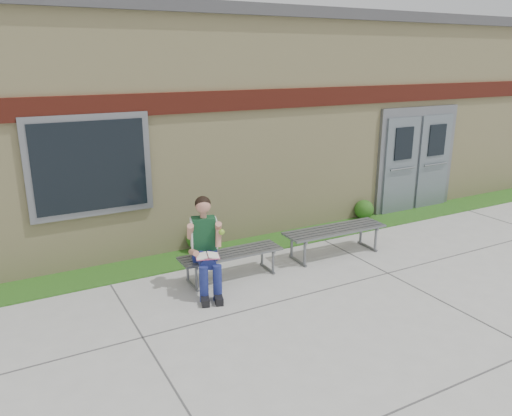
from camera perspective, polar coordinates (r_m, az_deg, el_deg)
ground at (r=7.37m, az=11.73°, el=-10.25°), size 80.00×80.00×0.00m
grass_strip at (r=9.31m, az=1.42°, el=-3.97°), size 16.00×0.80×0.02m
school_building at (r=11.82m, az=-6.89°, el=10.81°), size 16.20×6.22×4.20m
bench_left at (r=7.79m, az=-2.88°, el=-5.75°), size 1.63×0.46×0.42m
bench_right at (r=8.76m, az=8.99°, el=-3.01°), size 1.87×0.56×0.48m
girl at (r=7.28m, az=-5.78°, el=-4.23°), size 0.58×0.94×1.40m
shrub_mid at (r=8.92m, az=-6.54°, el=-3.43°), size 0.45×0.45×0.45m
shrub_east at (r=10.82m, az=12.24°, el=-0.17°), size 0.41×0.41×0.41m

